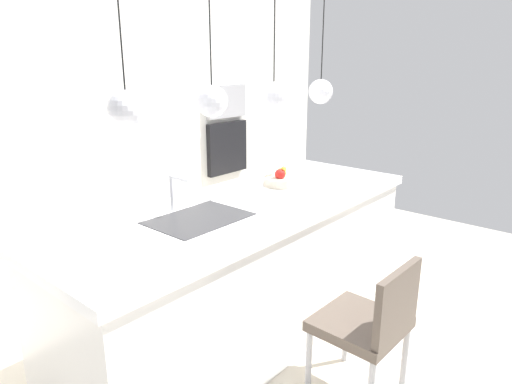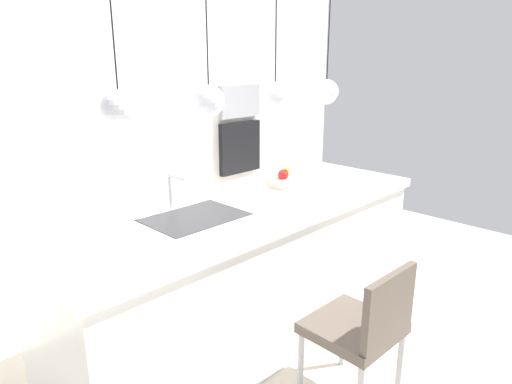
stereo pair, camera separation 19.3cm
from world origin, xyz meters
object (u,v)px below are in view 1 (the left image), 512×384
Objects in this scene: microwave at (226,101)px; chair_near at (370,321)px; oven at (227,148)px; fruit_bowl at (281,179)px.

chair_near is (-1.46, -2.50, -0.94)m from microwave.
chair_near is (-1.46, -2.50, -0.44)m from oven.
microwave is at bearing 59.68° from chair_near.
fruit_bowl is at bearing -122.62° from microwave.
oven is (0.00, 0.00, -0.50)m from microwave.
oven is at bearing 57.38° from fruit_bowl.
microwave is at bearing 0.00° from oven.
microwave is 0.50m from oven.
oven is 0.68× the size of chair_near.
oven is (0.95, 1.49, -0.09)m from fruit_bowl.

